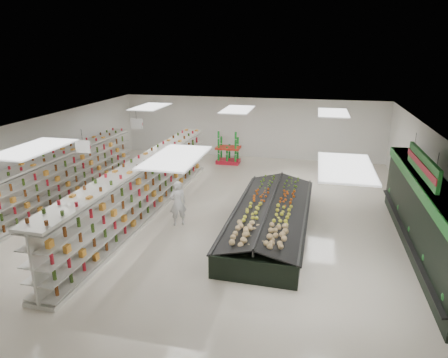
% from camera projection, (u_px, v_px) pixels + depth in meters
% --- Properties ---
extents(floor, '(16.00, 16.00, 0.00)m').
position_uv_depth(floor, '(216.00, 213.00, 14.47)').
color(floor, beige).
rests_on(floor, ground).
extents(ceiling, '(14.00, 16.00, 0.02)m').
position_uv_depth(ceiling, '(215.00, 126.00, 13.47)').
color(ceiling, white).
rests_on(ceiling, wall_back).
extents(wall_back, '(14.00, 0.02, 3.20)m').
position_uv_depth(wall_back, '(251.00, 128.00, 21.38)').
color(wall_back, white).
rests_on(wall_back, floor).
extents(wall_front, '(14.00, 0.02, 3.20)m').
position_uv_depth(wall_front, '(100.00, 311.00, 6.56)').
color(wall_front, white).
rests_on(wall_front, floor).
extents(wall_left, '(0.02, 16.00, 3.20)m').
position_uv_depth(wall_left, '(40.00, 159.00, 15.42)').
color(wall_left, white).
rests_on(wall_left, floor).
extents(wall_right, '(0.02, 16.00, 3.20)m').
position_uv_depth(wall_right, '(432.00, 185.00, 12.52)').
color(wall_right, white).
rests_on(wall_right, floor).
extents(produce_wall_case, '(0.93, 8.00, 2.20)m').
position_uv_depth(produce_wall_case, '(426.00, 213.00, 11.34)').
color(produce_wall_case, black).
rests_on(produce_wall_case, floor).
extents(aisle_sign_near, '(0.52, 0.06, 0.75)m').
position_uv_depth(aisle_sign_near, '(83.00, 146.00, 12.54)').
color(aisle_sign_near, white).
rests_on(aisle_sign_near, ceiling).
extents(aisle_sign_far, '(0.52, 0.06, 0.75)m').
position_uv_depth(aisle_sign_far, '(137.00, 124.00, 16.25)').
color(aisle_sign_far, white).
rests_on(aisle_sign_far, ceiling).
extents(hortifruti_banner, '(0.12, 3.20, 0.95)m').
position_uv_depth(hortifruti_banner, '(423.00, 165.00, 10.95)').
color(hortifruti_banner, '#1F7529').
rests_on(hortifruti_banner, ceiling).
extents(gondola_left, '(1.18, 10.87, 1.88)m').
position_uv_depth(gondola_left, '(53.00, 183.00, 14.99)').
color(gondola_left, silver).
rests_on(gondola_left, floor).
extents(gondola_center, '(1.17, 11.49, 1.99)m').
position_uv_depth(gondola_center, '(144.00, 190.00, 14.12)').
color(gondola_center, silver).
rests_on(gondola_center, floor).
extents(produce_island, '(2.59, 6.73, 1.00)m').
position_uv_depth(produce_island, '(270.00, 217.00, 13.03)').
color(produce_island, black).
rests_on(produce_island, floor).
extents(soda_endcap, '(1.22, 0.83, 1.56)m').
position_uv_depth(soda_endcap, '(228.00, 149.00, 20.43)').
color(soda_endcap, red).
rests_on(soda_endcap, floor).
extents(shopper_main, '(0.68, 0.62, 1.56)m').
position_uv_depth(shopper_main, '(178.00, 203.00, 13.29)').
color(shopper_main, silver).
rests_on(shopper_main, floor).
extents(shopper_background, '(0.82, 0.96, 1.68)m').
position_uv_depth(shopper_background, '(175.00, 153.00, 19.34)').
color(shopper_background, '#93805A').
rests_on(shopper_background, floor).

